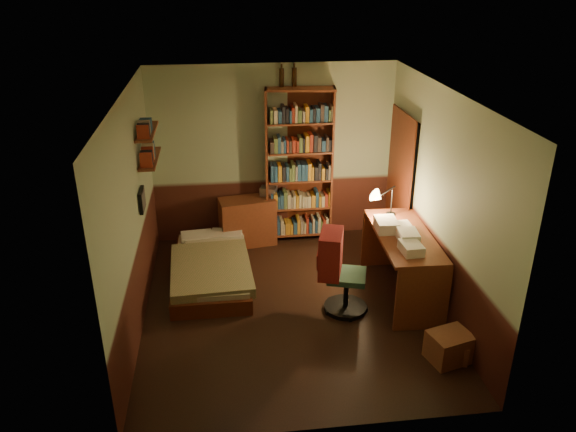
{
  "coord_description": "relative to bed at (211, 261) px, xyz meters",
  "views": [
    {
      "loc": [
        -0.75,
        -5.76,
        3.84
      ],
      "look_at": [
        0.0,
        0.25,
        1.1
      ],
      "focal_mm": 35.0,
      "sensor_mm": 36.0,
      "label": 1
    }
  ],
  "objects": [
    {
      "name": "ceiling",
      "position": [
        0.96,
        -0.77,
        2.34
      ],
      "size": [
        3.5,
        4.0,
        0.02
      ],
      "primitive_type": "cube",
      "color": "silver",
      "rests_on": "wall_back"
    },
    {
      "name": "dresser",
      "position": [
        0.54,
        1.0,
        0.09
      ],
      "size": [
        0.85,
        0.52,
        0.71
      ],
      "primitive_type": "cube",
      "rotation": [
        0.0,
        0.0,
        0.16
      ],
      "color": "brown",
      "rests_on": "ground"
    },
    {
      "name": "doorway",
      "position": [
        2.68,
        0.53,
        0.73
      ],
      "size": [
        0.06,
        0.9,
        2.0
      ],
      "primitive_type": "cube",
      "color": "black",
      "rests_on": "ground"
    },
    {
      "name": "red_jacket",
      "position": [
        1.69,
        -1.0,
        0.92
      ],
      "size": [
        0.32,
        0.49,
        0.54
      ],
      "primitive_type": "cube",
      "rotation": [
        0.0,
        0.0,
        0.17
      ],
      "color": "maroon",
      "rests_on": "office_chair"
    },
    {
      "name": "cardboard_box_b",
      "position": [
        2.52,
        -1.98,
        -0.16
      ],
      "size": [
        0.35,
        0.31,
        0.21
      ],
      "primitive_type": "cube",
      "rotation": [
        0.0,
        0.0,
        -0.24
      ],
      "color": "brown",
      "rests_on": "ground"
    },
    {
      "name": "wall_right",
      "position": [
        2.72,
        -0.77,
        1.03
      ],
      "size": [
        0.02,
        4.0,
        2.6
      ],
      "primitive_type": "cube",
      "color": "#9DB18B",
      "rests_on": "ground"
    },
    {
      "name": "office_chair",
      "position": [
        1.61,
        -0.92,
        0.19
      ],
      "size": [
        0.56,
        0.52,
        0.92
      ],
      "primitive_type": "cube",
      "rotation": [
        0.0,
        0.0,
        -0.29
      ],
      "color": "#2B503C",
      "rests_on": "ground"
    },
    {
      "name": "wall_shelf_upper",
      "position": [
        -0.68,
        0.33,
        1.68
      ],
      "size": [
        0.2,
        0.9,
        0.03
      ],
      "primitive_type": "cube",
      "color": "brown",
      "rests_on": "wall_left"
    },
    {
      "name": "paper_stack",
      "position": [
        2.17,
        -0.5,
        0.64
      ],
      "size": [
        0.27,
        0.36,
        0.14
      ],
      "primitive_type": "cube",
      "rotation": [
        0.0,
        0.0,
        -0.05
      ],
      "color": "silver",
      "rests_on": "desk"
    },
    {
      "name": "wall_left",
      "position": [
        -0.8,
        -0.77,
        1.03
      ],
      "size": [
        0.02,
        4.0,
        2.6
      ],
      "primitive_type": "cube",
      "color": "#9DB18B",
      "rests_on": "ground"
    },
    {
      "name": "cardboard_box_a",
      "position": [
        2.49,
        -1.97,
        -0.11
      ],
      "size": [
        0.5,
        0.44,
        0.32
      ],
      "primitive_type": "cube",
      "rotation": [
        0.0,
        0.0,
        0.27
      ],
      "color": "brown",
      "rests_on": "ground"
    },
    {
      "name": "wall_shelf_lower",
      "position": [
        -0.68,
        0.33,
        1.33
      ],
      "size": [
        0.2,
        0.9,
        0.03
      ],
      "primitive_type": "cube",
      "color": "brown",
      "rests_on": "wall_left"
    },
    {
      "name": "desk",
      "position": [
        2.36,
        -0.65,
        0.15
      ],
      "size": [
        0.7,
        1.59,
        0.84
      ],
      "primitive_type": "cube",
      "rotation": [
        0.0,
        0.0,
        -0.03
      ],
      "color": "brown",
      "rests_on": "ground"
    },
    {
      "name": "door_trim",
      "position": [
        2.64,
        0.53,
        0.73
      ],
      "size": [
        0.02,
        0.98,
        2.08
      ],
      "primitive_type": "cube",
      "color": "#4A1D0E",
      "rests_on": "ground"
    },
    {
      "name": "wall_back",
      "position": [
        0.96,
        1.24,
        1.03
      ],
      "size": [
        3.5,
        0.02,
        2.6
      ],
      "primitive_type": "cube",
      "color": "#9DB18B",
      "rests_on": "ground"
    },
    {
      "name": "desk_lamp",
      "position": [
        2.36,
        -0.06,
        0.87
      ],
      "size": [
        0.19,
        0.19,
        0.59
      ],
      "primitive_type": "cone",
      "rotation": [
        0.0,
        0.0,
        -0.09
      ],
      "color": "black",
      "rests_on": "desk"
    },
    {
      "name": "framed_picture",
      "position": [
        -0.76,
        -0.17,
        0.98
      ],
      "size": [
        0.04,
        0.32,
        0.26
      ],
      "primitive_type": "cube",
      "color": "black",
      "rests_on": "wall_left"
    },
    {
      "name": "bookshelf",
      "position": [
        1.32,
        1.08,
        0.87
      ],
      "size": [
        1.01,
        0.41,
        2.28
      ],
      "primitive_type": "cube",
      "rotation": [
        0.0,
        0.0,
        -0.11
      ],
      "color": "brown",
      "rests_on": "ground"
    },
    {
      "name": "wall_front",
      "position": [
        0.96,
        -2.78,
        1.03
      ],
      "size": [
        3.5,
        0.02,
        2.6
      ],
      "primitive_type": "cube",
      "color": "#9DB18B",
      "rests_on": "ground"
    },
    {
      "name": "bottle_right",
      "position": [
        1.25,
        1.19,
        2.14
      ],
      "size": [
        0.08,
        0.08,
        0.26
      ],
      "primitive_type": "cylinder",
      "rotation": [
        0.0,
        0.0,
        -0.29
      ],
      "color": "black",
      "rests_on": "bookshelf"
    },
    {
      "name": "bed",
      "position": [
        0.0,
        0.0,
        0.0
      ],
      "size": [
        0.96,
        1.79,
        0.53
      ],
      "primitive_type": "cube",
      "rotation": [
        0.0,
        0.0,
        -0.0
      ],
      "color": "#5D703D",
      "rests_on": "ground"
    },
    {
      "name": "bottle_left",
      "position": [
        1.08,
        1.19,
        2.14
      ],
      "size": [
        0.09,
        0.09,
        0.25
      ],
      "primitive_type": "cylinder",
      "rotation": [
        0.0,
        0.0,
        0.36
      ],
      "color": "black",
      "rests_on": "bookshelf"
    },
    {
      "name": "floor",
      "position": [
        0.96,
        -0.77,
        -0.28
      ],
      "size": [
        3.5,
        4.0,
        0.02
      ],
      "primitive_type": "cube",
      "color": "black",
      "rests_on": "ground"
    },
    {
      "name": "mini_stereo",
      "position": [
        0.87,
        1.12,
        0.51
      ],
      "size": [
        0.28,
        0.24,
        0.12
      ],
      "primitive_type": "cube",
      "rotation": [
        0.0,
        0.0,
        -0.34
      ],
      "color": "#B2B2B7",
      "rests_on": "dresser"
    }
  ]
}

